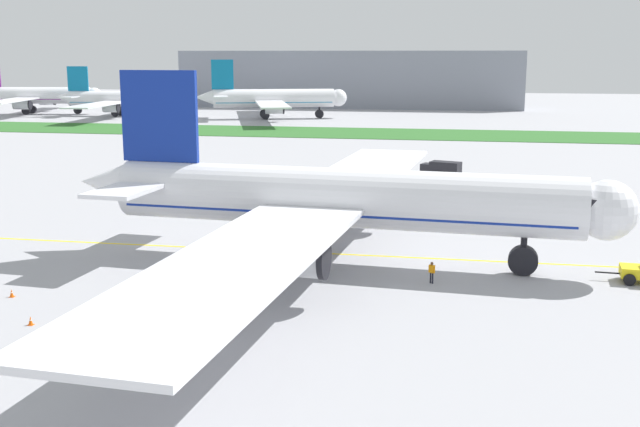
% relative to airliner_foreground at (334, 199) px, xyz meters
% --- Properties ---
extents(ground_plane, '(600.00, 600.00, 0.00)m').
position_rel_airliner_foreground_xyz_m(ground_plane, '(-4.88, -0.38, -5.32)').
color(ground_plane, '#9E9EA3').
rests_on(ground_plane, ground).
extents(apron_taxi_line, '(280.00, 0.36, 0.01)m').
position_rel_airliner_foreground_xyz_m(apron_taxi_line, '(-4.88, 2.56, -5.32)').
color(apron_taxi_line, yellow).
rests_on(apron_taxi_line, ground).
extents(grass_median_strip, '(320.00, 24.00, 0.10)m').
position_rel_airliner_foreground_xyz_m(grass_median_strip, '(-4.88, 107.75, -5.27)').
color(grass_median_strip, '#2D6628').
rests_on(grass_median_strip, ground).
extents(airliner_foreground, '(46.86, 74.27, 15.67)m').
position_rel_airliner_foreground_xyz_m(airliner_foreground, '(0.00, 0.00, 0.00)').
color(airliner_foreground, white).
rests_on(airliner_foreground, ground).
extents(ground_crew_wingwalker_port, '(0.50, 0.45, 1.67)m').
position_rel_airliner_foreground_xyz_m(ground_crew_wingwalker_port, '(8.28, -4.88, -4.30)').
color(ground_crew_wingwalker_port, black).
rests_on(ground_crew_wingwalker_port, ground).
extents(ground_crew_marshaller_front, '(0.31, 0.58, 1.68)m').
position_rel_airliner_foreground_xyz_m(ground_crew_marshaller_front, '(-3.75, 2.35, -4.30)').
color(ground_crew_marshaller_front, black).
rests_on(ground_crew_marshaller_front, ground).
extents(traffic_cone_near_nose, '(0.36, 0.36, 0.58)m').
position_rel_airliner_foreground_xyz_m(traffic_cone_near_nose, '(-16.48, -19.00, -5.04)').
color(traffic_cone_near_nose, '#F2590C').
rests_on(traffic_cone_near_nose, ground).
extents(traffic_cone_port_wing, '(0.36, 0.36, 0.58)m').
position_rel_airliner_foreground_xyz_m(traffic_cone_port_wing, '(-20.99, -13.83, -5.04)').
color(traffic_cone_port_wing, '#F2590C').
rests_on(traffic_cone_port_wing, ground).
extents(service_truck_baggage_loader, '(5.67, 3.70, 2.79)m').
position_rel_airliner_foreground_xyz_m(service_truck_baggage_loader, '(7.24, 43.83, -3.79)').
color(service_truck_baggage_loader, black).
rests_on(service_truck_baggage_loader, ground).
extents(parked_airliner_far_left, '(38.61, 59.99, 15.22)m').
position_rel_airliner_foreground_xyz_m(parked_airliner_far_left, '(-112.16, 146.47, -0.16)').
color(parked_airliner_far_left, white).
rests_on(parked_airliner_far_left, ground).
extents(parked_airliner_far_centre, '(40.15, 63.47, 13.65)m').
position_rel_airliner_foreground_xyz_m(parked_airliner_far_centre, '(-83.41, 143.56, -0.69)').
color(parked_airliner_far_centre, white).
rests_on(parked_airliner_far_centre, ground).
extents(parked_airliner_far_right, '(39.36, 61.80, 15.57)m').
position_rel_airliner_foreground_xyz_m(parked_airliner_far_right, '(-41.06, 142.75, -0.04)').
color(parked_airliner_far_right, white).
rests_on(parked_airliner_far_right, ground).
extents(terminal_building, '(109.47, 20.00, 18.00)m').
position_rel_airliner_foreground_xyz_m(terminal_building, '(-27.45, 193.17, 3.68)').
color(terminal_building, gray).
rests_on(terminal_building, ground).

